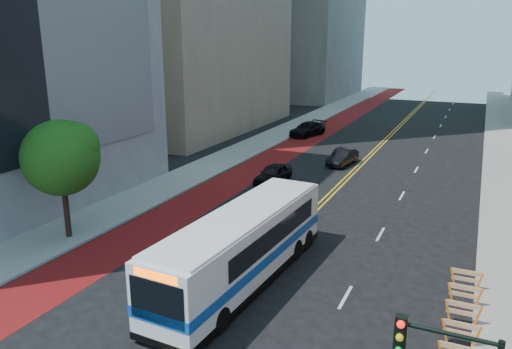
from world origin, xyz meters
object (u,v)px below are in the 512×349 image
object	(u,v)px
car_a	(273,174)
car_b	(343,157)
street_tree	(62,155)
car_c	(308,129)
transit_bus	(244,245)

from	to	relation	value
car_a	car_b	xyz separation A→B (m)	(3.45, 7.94, -0.04)
street_tree	car_c	xyz separation A→B (m)	(2.51, 34.59, -4.13)
car_c	car_b	bearing A→B (deg)	-42.12
street_tree	car_a	xyz separation A→B (m)	(6.29, 15.08, -4.16)
street_tree	car_b	xyz separation A→B (m)	(9.74, 23.02, -4.20)
car_a	car_b	size ratio (longest dim) A/B	1.02
transit_bus	car_c	distance (m)	36.17
street_tree	transit_bus	world-z (taller)	street_tree
street_tree	transit_bus	distance (m)	11.68
car_a	car_c	size ratio (longest dim) A/B	0.82
car_c	car_a	bearing A→B (deg)	-63.16
car_a	car_b	bearing A→B (deg)	69.21
street_tree	car_b	size ratio (longest dim) A/B	1.56
car_a	car_b	distance (m)	8.66
car_c	street_tree	bearing A→B (deg)	-78.28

